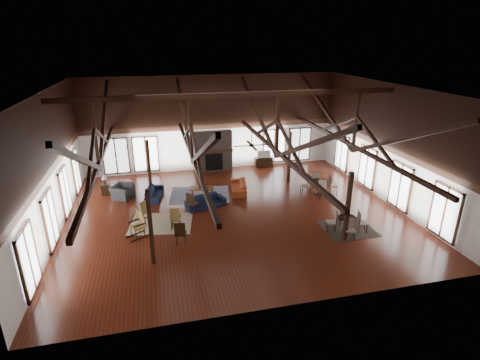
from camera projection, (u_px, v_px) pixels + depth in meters
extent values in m
plane|color=#581D12|center=(236.00, 213.00, 18.38)|extent=(16.00, 16.00, 0.00)
cube|color=black|center=(235.00, 89.00, 16.25)|extent=(16.00, 14.00, 0.02)
cube|color=white|center=(212.00, 124.00, 23.69)|extent=(16.00, 0.02, 6.00)
cube|color=white|center=(287.00, 223.00, 10.95)|extent=(16.00, 0.02, 6.00)
cube|color=white|center=(49.00, 168.00, 15.61)|extent=(0.02, 14.00, 6.00)
cube|color=white|center=(389.00, 145.00, 19.03)|extent=(0.02, 14.00, 6.00)
cube|color=black|center=(235.00, 95.00, 16.34)|extent=(15.60, 0.18, 0.22)
cube|color=black|center=(99.00, 163.00, 16.02)|extent=(0.16, 13.70, 0.18)
cube|color=black|center=(95.00, 132.00, 15.54)|extent=(0.14, 0.14, 2.70)
cube|color=black|center=(104.00, 119.00, 18.77)|extent=(0.15, 7.07, 3.12)
cube|color=black|center=(82.00, 160.00, 12.40)|extent=(0.15, 7.07, 3.12)
cube|color=black|center=(192.00, 157.00, 16.87)|extent=(0.16, 13.70, 0.18)
cube|color=black|center=(191.00, 128.00, 16.39)|extent=(0.14, 0.14, 2.70)
cube|color=black|center=(184.00, 115.00, 19.62)|extent=(0.15, 7.07, 3.12)
cube|color=black|center=(202.00, 153.00, 13.25)|extent=(0.15, 7.07, 3.12)
cube|color=black|center=(277.00, 151.00, 17.73)|extent=(0.16, 13.70, 0.18)
cube|color=black|center=(278.00, 123.00, 17.25)|extent=(0.14, 0.14, 2.70)
cube|color=black|center=(257.00, 112.00, 20.48)|extent=(0.15, 7.07, 3.12)
cube|color=black|center=(307.00, 146.00, 14.11)|extent=(0.15, 7.07, 3.12)
cube|color=black|center=(353.00, 146.00, 18.58)|extent=(0.16, 13.70, 0.18)
cube|color=black|center=(356.00, 119.00, 18.10)|extent=(0.14, 0.14, 2.70)
cube|color=black|center=(325.00, 109.00, 21.33)|extent=(0.15, 7.07, 3.12)
cube|color=black|center=(400.00, 139.00, 14.96)|extent=(0.15, 7.07, 3.12)
cube|color=black|center=(151.00, 228.00, 13.80)|extent=(0.16, 0.16, 3.05)
cube|color=black|center=(348.00, 207.00, 15.51)|extent=(0.16, 0.16, 3.05)
cube|color=black|center=(149.00, 168.00, 20.17)|extent=(0.16, 0.16, 3.05)
cube|color=black|center=(289.00, 158.00, 21.88)|extent=(0.16, 0.16, 3.05)
cube|color=#64564C|center=(213.00, 151.00, 24.00)|extent=(2.40, 0.62, 2.60)
cube|color=black|center=(214.00, 162.00, 23.94)|extent=(1.10, 0.06, 1.10)
cube|color=#381C10|center=(214.00, 151.00, 23.73)|extent=(2.50, 0.20, 0.12)
cylinder|color=black|center=(252.00, 138.00, 16.14)|extent=(0.04, 0.04, 0.70)
cylinder|color=black|center=(252.00, 145.00, 16.27)|extent=(0.20, 0.20, 0.10)
cube|color=black|center=(262.00, 145.00, 16.36)|extent=(0.70, 0.12, 0.02)
cube|color=black|center=(249.00, 143.00, 16.68)|extent=(0.12, 0.70, 0.02)
cube|color=black|center=(242.00, 146.00, 16.17)|extent=(0.70, 0.12, 0.02)
cube|color=black|center=(254.00, 148.00, 15.86)|extent=(0.12, 0.70, 0.02)
imported|color=black|center=(205.00, 202.00, 18.99)|extent=(2.15, 1.31, 0.59)
imported|color=#131D36|center=(154.00, 193.00, 20.09)|extent=(2.01, 1.09, 0.56)
imported|color=#A54220|center=(239.00, 187.00, 20.93)|extent=(2.12, 1.12, 0.59)
cube|color=brown|center=(202.00, 188.00, 20.29)|extent=(1.37, 0.88, 0.06)
cube|color=brown|center=(193.00, 194.00, 20.07)|extent=(0.06, 0.06, 0.43)
cube|color=brown|center=(192.00, 192.00, 20.45)|extent=(0.06, 0.06, 0.43)
cube|color=brown|center=(212.00, 193.00, 20.30)|extent=(0.06, 0.06, 0.43)
cube|color=brown|center=(211.00, 190.00, 20.68)|extent=(0.06, 0.06, 0.43)
imported|color=#B2B2B2|center=(200.00, 186.00, 20.23)|extent=(0.22, 0.22, 0.18)
imported|color=#353437|center=(122.00, 192.00, 20.06)|extent=(1.43, 1.37, 0.72)
cube|color=black|center=(106.00, 189.00, 20.52)|extent=(0.46, 0.46, 0.61)
cylinder|color=black|center=(105.00, 181.00, 20.35)|extent=(0.08, 0.08, 0.36)
cone|color=beige|center=(104.00, 177.00, 20.26)|extent=(0.32, 0.32, 0.26)
cube|color=olive|center=(142.00, 212.00, 17.63)|extent=(0.61, 0.61, 0.05)
cube|color=olive|center=(144.00, 208.00, 17.41)|extent=(0.44, 0.42, 0.63)
cube|color=black|center=(140.00, 221.00, 17.61)|extent=(0.56, 0.60, 0.05)
cube|color=black|center=(146.00, 218.00, 17.90)|extent=(0.56, 0.60, 0.05)
cube|color=olive|center=(176.00, 219.00, 16.98)|extent=(0.50, 0.48, 0.04)
cube|color=olive|center=(175.00, 215.00, 16.69)|extent=(0.45, 0.24, 0.62)
cube|color=black|center=(172.00, 226.00, 17.10)|extent=(0.18, 0.76, 0.04)
cube|color=black|center=(180.00, 226.00, 17.12)|extent=(0.18, 0.76, 0.04)
cube|color=olive|center=(137.00, 227.00, 16.10)|extent=(0.70, 0.71, 0.06)
cube|color=olive|center=(141.00, 218.00, 16.12)|extent=(0.44, 0.56, 0.76)
cube|color=black|center=(141.00, 238.00, 16.10)|extent=(0.83, 0.52, 0.06)
cube|color=black|center=(136.00, 234.00, 16.40)|extent=(0.83, 0.52, 0.06)
cube|color=black|center=(193.00, 204.00, 18.30)|extent=(0.65, 0.65, 0.05)
cube|color=black|center=(190.00, 199.00, 18.03)|extent=(0.36, 0.35, 0.60)
cylinder|color=black|center=(193.00, 208.00, 18.38)|extent=(0.04, 0.04, 0.49)
cube|color=black|center=(181.00, 233.00, 15.53)|extent=(0.53, 0.53, 0.05)
cube|color=black|center=(180.00, 230.00, 15.24)|extent=(0.45, 0.14, 0.59)
cylinder|color=black|center=(181.00, 238.00, 15.62)|extent=(0.04, 0.04, 0.48)
cylinder|color=black|center=(347.00, 218.00, 16.47)|extent=(0.78, 0.78, 0.04)
cylinder|color=black|center=(347.00, 224.00, 16.59)|extent=(0.10, 0.10, 0.64)
cylinder|color=black|center=(346.00, 231.00, 16.70)|extent=(0.47, 0.47, 0.04)
cylinder|color=black|center=(319.00, 181.00, 20.45)|extent=(0.88, 0.88, 0.04)
cylinder|color=black|center=(319.00, 187.00, 20.58)|extent=(0.10, 0.10, 0.73)
cylinder|color=black|center=(318.00, 193.00, 20.71)|extent=(0.53, 0.53, 0.04)
imported|color=#B2B2B2|center=(347.00, 217.00, 16.39)|extent=(0.15, 0.15, 0.09)
imported|color=#B2B2B2|center=(321.00, 179.00, 20.51)|extent=(0.14, 0.14, 0.10)
cube|color=black|center=(264.00, 162.00, 25.16)|extent=(1.17, 0.44, 0.58)
imported|color=#B2B2B2|center=(264.00, 154.00, 24.96)|extent=(0.89, 0.13, 0.51)
cube|color=tan|center=(161.00, 223.00, 17.40)|extent=(3.13, 2.64, 0.01)
cube|color=#1C274E|center=(200.00, 195.00, 20.58)|extent=(3.51, 2.84, 0.01)
cube|color=black|center=(348.00, 229.00, 16.91)|extent=(2.22, 2.03, 0.01)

